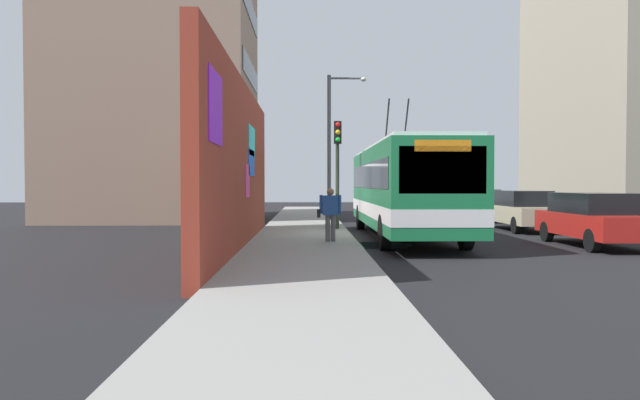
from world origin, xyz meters
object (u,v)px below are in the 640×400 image
parked_car_navy (477,204)px  traffic_light (338,156)px  city_bus (404,187)px  parked_car_red (595,218)px  parked_car_champagne (521,209)px  street_lamp (333,137)px  parked_car_white (451,201)px  pedestrian_at_curb (330,211)px

parked_car_navy → traffic_light: size_ratio=1.09×
city_bus → parked_car_red: bearing=-118.9°
city_bus → parked_car_navy: city_bus is taller
parked_car_navy → parked_car_champagne: bearing=-180.0°
street_lamp → parked_car_red: bearing=-147.1°
city_bus → traffic_light: size_ratio=2.90×
parked_car_white → parked_car_champagne: bearing=-180.0°
parked_car_white → street_lamp: size_ratio=0.63×
city_bus → pedestrian_at_curb: city_bus is taller
pedestrian_at_curb → street_lamp: (11.07, -0.57, 3.06)m
parked_car_navy → traffic_light: 10.50m
city_bus → traffic_light: city_bus is taller
parked_car_champagne → pedestrian_at_curb: bearing=127.2°
parked_car_red → pedestrian_at_curb: size_ratio=2.94×
parked_car_red → street_lamp: 13.72m
parked_car_champagne → traffic_light: (-1.00, 7.35, 2.06)m
pedestrian_at_curb → street_lamp: size_ratio=0.23×
parked_car_white → street_lamp: bearing=132.0°
parked_car_white → traffic_light: traffic_light is taller
parked_car_red → parked_car_champagne: (6.05, -0.00, -0.00)m
parked_car_red → parked_car_navy: same height
parked_car_champagne → parked_car_white: (11.66, 0.00, -0.00)m
city_bus → parked_car_white: bearing=-19.3°
parked_car_champagne → parked_car_navy: same height
parked_car_champagne → traffic_light: size_ratio=1.18×
parked_car_white → pedestrian_at_curb: bearing=156.0°
parked_car_red → parked_car_champagne: size_ratio=0.96×
parked_car_champagne → parked_car_navy: (6.21, 0.00, -0.00)m
pedestrian_at_curb → parked_car_white: bearing=-24.0°
city_bus → pedestrian_at_curb: 3.87m
parked_car_red → parked_car_navy: 12.26m
parked_car_red → city_bus: bearing=61.1°
parked_car_red → traffic_light: 9.15m
parked_car_red → parked_car_navy: size_ratio=1.04×
parked_car_champagne → street_lamp: (5.13, 7.25, 3.28)m
city_bus → parked_car_red: size_ratio=2.57×
parked_car_navy → street_lamp: bearing=98.5°
traffic_light → city_bus: bearing=-135.3°
city_bus → traffic_light: bearing=44.7°
city_bus → parked_car_red: (-2.88, -5.20, -0.92)m
parked_car_red → pedestrian_at_curb: (0.11, 7.81, 0.22)m
parked_car_champagne → traffic_light: bearing=97.8°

